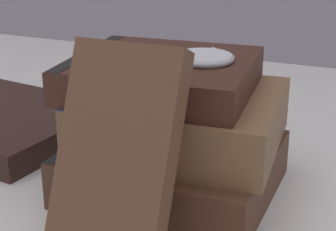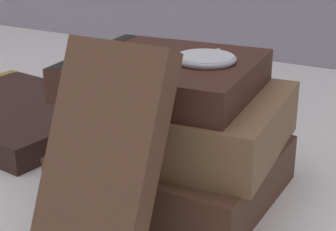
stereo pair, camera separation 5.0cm
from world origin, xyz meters
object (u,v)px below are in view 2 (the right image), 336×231
(pocket_watch, at_px, (205,59))
(reading_glasses, at_px, (194,132))
(book_flat_middle, at_px, (180,118))
(book_flat_bottom, at_px, (170,167))
(book_side_left, at_px, (12,113))
(book_leaning_front, at_px, (101,164))
(book_flat_top, at_px, (162,74))

(pocket_watch, distance_m, reading_glasses, 0.18)
(book_flat_middle, bearing_deg, reading_glasses, 105.24)
(book_flat_bottom, bearing_deg, book_side_left, 168.43)
(book_flat_bottom, xyz_separation_m, reading_glasses, (-0.04, 0.13, -0.02))
(book_flat_middle, xyz_separation_m, reading_glasses, (-0.04, 0.12, -0.07))
(book_flat_middle, relative_size, book_leaning_front, 1.14)
(book_flat_top, xyz_separation_m, book_side_left, (-0.23, 0.04, -0.09))
(book_leaning_front, bearing_deg, book_flat_middle, 91.24)
(book_flat_bottom, xyz_separation_m, book_side_left, (-0.25, 0.05, -0.01))
(book_flat_middle, distance_m, reading_glasses, 0.15)
(book_flat_bottom, height_order, book_leaning_front, book_leaning_front)
(book_side_left, xyz_separation_m, pocket_watch, (0.27, -0.04, 0.11))
(book_flat_top, relative_size, reading_glasses, 1.50)
(book_side_left, height_order, book_leaning_front, book_leaning_front)
(book_leaning_front, relative_size, reading_glasses, 1.42)
(book_leaning_front, bearing_deg, book_flat_top, 99.03)
(book_flat_top, bearing_deg, book_flat_bottom, -39.47)
(book_side_left, bearing_deg, pocket_watch, 0.38)
(book_flat_bottom, distance_m, book_leaning_front, 0.13)
(book_side_left, distance_m, book_leaning_front, 0.31)
(book_flat_bottom, xyz_separation_m, book_leaning_front, (0.01, -0.12, 0.05))
(book_flat_middle, height_order, book_flat_top, book_flat_top)
(book_flat_bottom, height_order, reading_glasses, book_flat_bottom)
(book_leaning_front, distance_m, pocket_watch, 0.14)
(book_flat_middle, bearing_deg, pocket_watch, 9.29)
(book_flat_top, bearing_deg, reading_glasses, 97.38)
(book_flat_top, bearing_deg, book_flat_middle, -0.76)
(book_side_left, xyz_separation_m, book_leaning_front, (0.25, -0.17, 0.06))
(book_flat_middle, height_order, book_leaning_front, book_leaning_front)
(book_flat_top, relative_size, pocket_watch, 2.96)
(book_flat_middle, height_order, reading_glasses, book_flat_middle)
(book_side_left, relative_size, reading_glasses, 2.20)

